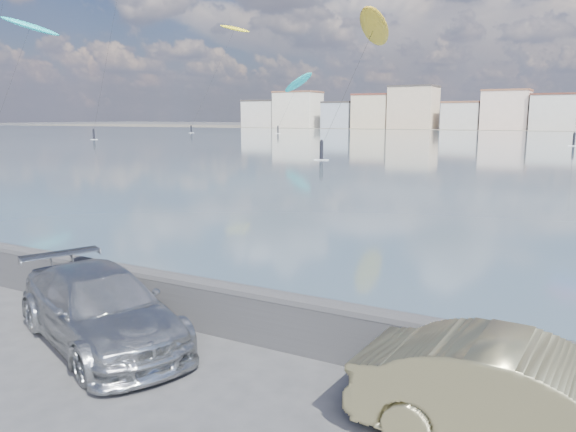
# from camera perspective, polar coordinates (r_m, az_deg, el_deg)

# --- Properties ---
(ground) EXTENTS (700.00, 700.00, 0.00)m
(ground) POSITION_cam_1_polar(r_m,az_deg,el_deg) (9.57, -17.92, -16.34)
(ground) COLOR #333335
(ground) RESTS_ON ground
(bay_water) EXTENTS (500.00, 177.00, 0.00)m
(bay_water) POSITION_cam_1_polar(r_m,az_deg,el_deg) (97.52, 25.60, 6.64)
(bay_water) COLOR #415161
(bay_water) RESTS_ON ground
(seawall) EXTENTS (400.00, 0.36, 1.08)m
(seawall) POSITION_cam_1_polar(r_m,az_deg,el_deg) (11.19, -7.84, -8.77)
(seawall) COLOR #28282B
(seawall) RESTS_ON ground
(car_silver) EXTENTS (5.16, 3.60, 1.39)m
(car_silver) POSITION_cam_1_polar(r_m,az_deg,el_deg) (11.05, -18.53, -8.85)
(car_silver) COLOR #A7AAAE
(car_silver) RESTS_ON ground
(car_champagne) EXTENTS (4.43, 1.70, 1.44)m
(car_champagne) POSITION_cam_1_polar(r_m,az_deg,el_deg) (7.82, 23.38, -17.05)
(car_champagne) COLOR tan
(car_champagne) RESTS_ON ground
(kitesurfer_2) EXTENTS (9.86, 15.27, 16.23)m
(kitesurfer_2) POSITION_cam_1_polar(r_m,az_deg,el_deg) (152.22, 1.03, 13.36)
(kitesurfer_2) COLOR #19BFBF
(kitesurfer_2) RESTS_ON ground
(kitesurfer_3) EXTENTS (8.69, 18.81, 29.49)m
(kitesurfer_3) POSITION_cam_1_polar(r_m,az_deg,el_deg) (161.70, -5.50, 18.27)
(kitesurfer_3) COLOR yellow
(kitesurfer_3) RESTS_ON ground
(kitesurfer_4) EXTENTS (8.32, 14.33, 23.09)m
(kitesurfer_4) POSITION_cam_1_polar(r_m,az_deg,el_deg) (121.25, -24.73, 17.02)
(kitesurfer_4) COLOR #19BFBF
(kitesurfer_4) RESTS_ON ground
(kitesurfer_9) EXTENTS (4.64, 18.71, 16.28)m
(kitesurfer_9) POSITION_cam_1_polar(r_m,az_deg,el_deg) (67.39, 8.75, 18.34)
(kitesurfer_9) COLOR #BF8C19
(kitesurfer_9) RESTS_ON ground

